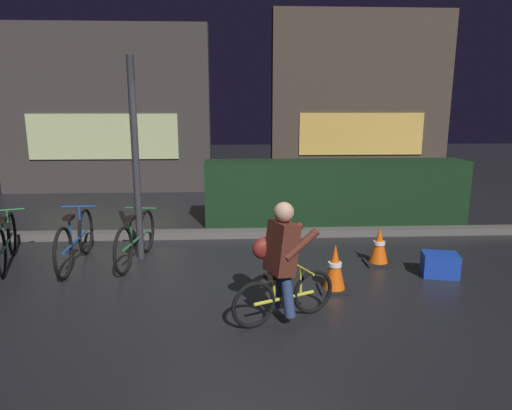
{
  "coord_description": "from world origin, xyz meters",
  "views": [
    {
      "loc": [
        -0.09,
        -5.18,
        2.18
      ],
      "look_at": [
        0.2,
        0.6,
        0.9
      ],
      "focal_mm": 32.13,
      "sensor_mm": 36.0,
      "label": 1
    }
  ],
  "objects_px": {
    "parked_bike_center_left": "(136,239)",
    "blue_crate": "(440,265)",
    "street_post": "(136,161)",
    "parked_bike_leftmost": "(7,242)",
    "cyclist": "(281,262)",
    "traffic_cone_far": "(379,246)",
    "parked_bike_left_mid": "(75,240)",
    "traffic_cone_near": "(335,268)"
  },
  "relations": [
    {
      "from": "cyclist",
      "to": "parked_bike_left_mid",
      "type": "bearing_deg",
      "value": 121.52
    },
    {
      "from": "parked_bike_center_left",
      "to": "blue_crate",
      "type": "height_order",
      "value": "parked_bike_center_left"
    },
    {
      "from": "blue_crate",
      "to": "cyclist",
      "type": "distance_m",
      "value": 2.5
    },
    {
      "from": "traffic_cone_far",
      "to": "cyclist",
      "type": "relative_size",
      "value": 0.42
    },
    {
      "from": "parked_bike_left_mid",
      "to": "cyclist",
      "type": "xyz_separation_m",
      "value": [
        2.65,
        -1.77,
        0.28
      ]
    },
    {
      "from": "traffic_cone_near",
      "to": "cyclist",
      "type": "relative_size",
      "value": 0.46
    },
    {
      "from": "parked_bike_left_mid",
      "to": "parked_bike_center_left",
      "type": "bearing_deg",
      "value": -85.9
    },
    {
      "from": "cyclist",
      "to": "traffic_cone_far",
      "type": "bearing_deg",
      "value": 21.87
    },
    {
      "from": "street_post",
      "to": "traffic_cone_far",
      "type": "height_order",
      "value": "street_post"
    },
    {
      "from": "parked_bike_center_left",
      "to": "cyclist",
      "type": "height_order",
      "value": "cyclist"
    },
    {
      "from": "parked_bike_leftmost",
      "to": "blue_crate",
      "type": "relative_size",
      "value": 3.48
    },
    {
      "from": "parked_bike_left_mid",
      "to": "parked_bike_center_left",
      "type": "distance_m",
      "value": 0.81
    },
    {
      "from": "traffic_cone_near",
      "to": "blue_crate",
      "type": "bearing_deg",
      "value": 15.26
    },
    {
      "from": "street_post",
      "to": "traffic_cone_far",
      "type": "relative_size",
      "value": 5.32
    },
    {
      "from": "traffic_cone_far",
      "to": "parked_bike_leftmost",
      "type": "bearing_deg",
      "value": 177.54
    },
    {
      "from": "parked_bike_leftmost",
      "to": "parked_bike_center_left",
      "type": "relative_size",
      "value": 0.97
    },
    {
      "from": "parked_bike_left_mid",
      "to": "traffic_cone_near",
      "type": "relative_size",
      "value": 2.96
    },
    {
      "from": "parked_bike_leftmost",
      "to": "traffic_cone_far",
      "type": "relative_size",
      "value": 2.9
    },
    {
      "from": "traffic_cone_far",
      "to": "blue_crate",
      "type": "relative_size",
      "value": 1.2
    },
    {
      "from": "parked_bike_center_left",
      "to": "traffic_cone_near",
      "type": "distance_m",
      "value": 2.8
    },
    {
      "from": "traffic_cone_near",
      "to": "cyclist",
      "type": "bearing_deg",
      "value": -134.53
    },
    {
      "from": "parked_bike_leftmost",
      "to": "parked_bike_center_left",
      "type": "distance_m",
      "value": 1.75
    },
    {
      "from": "parked_bike_center_left",
      "to": "cyclist",
      "type": "xyz_separation_m",
      "value": [
        1.84,
        -1.86,
        0.3
      ]
    },
    {
      "from": "street_post",
      "to": "cyclist",
      "type": "relative_size",
      "value": 2.26
    },
    {
      "from": "blue_crate",
      "to": "cyclist",
      "type": "xyz_separation_m",
      "value": [
        -2.18,
        -1.13,
        0.48
      ]
    },
    {
      "from": "parked_bike_center_left",
      "to": "traffic_cone_near",
      "type": "relative_size",
      "value": 2.76
    },
    {
      "from": "cyclist",
      "to": "blue_crate",
      "type": "bearing_deg",
      "value": 2.71
    },
    {
      "from": "parked_bike_leftmost",
      "to": "street_post",
      "type": "bearing_deg",
      "value": -101.16
    },
    {
      "from": "blue_crate",
      "to": "parked_bike_leftmost",
      "type": "bearing_deg",
      "value": 173.04
    },
    {
      "from": "parked_bike_center_left",
      "to": "traffic_cone_near",
      "type": "height_order",
      "value": "parked_bike_center_left"
    },
    {
      "from": "street_post",
      "to": "parked_bike_leftmost",
      "type": "height_order",
      "value": "street_post"
    },
    {
      "from": "traffic_cone_near",
      "to": "parked_bike_center_left",
      "type": "bearing_deg",
      "value": 156.17
    },
    {
      "from": "traffic_cone_near",
      "to": "traffic_cone_far",
      "type": "bearing_deg",
      "value": 47.37
    },
    {
      "from": "street_post",
      "to": "traffic_cone_far",
      "type": "bearing_deg",
      "value": -7.06
    },
    {
      "from": "street_post",
      "to": "traffic_cone_far",
      "type": "distance_m",
      "value": 3.57
    },
    {
      "from": "street_post",
      "to": "parked_bike_leftmost",
      "type": "relative_size",
      "value": 1.84
    },
    {
      "from": "parked_bike_left_mid",
      "to": "street_post",
      "type": "bearing_deg",
      "value": -74.84
    },
    {
      "from": "parked_bike_leftmost",
      "to": "traffic_cone_far",
      "type": "distance_m",
      "value": 5.13
    },
    {
      "from": "parked_bike_leftmost",
      "to": "traffic_cone_far",
      "type": "bearing_deg",
      "value": -109.91
    },
    {
      "from": "parked_bike_leftmost",
      "to": "cyclist",
      "type": "bearing_deg",
      "value": -134.49
    },
    {
      "from": "traffic_cone_far",
      "to": "blue_crate",
      "type": "distance_m",
      "value": 0.82
    },
    {
      "from": "street_post",
      "to": "parked_bike_center_left",
      "type": "distance_m",
      "value": 1.09
    }
  ]
}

